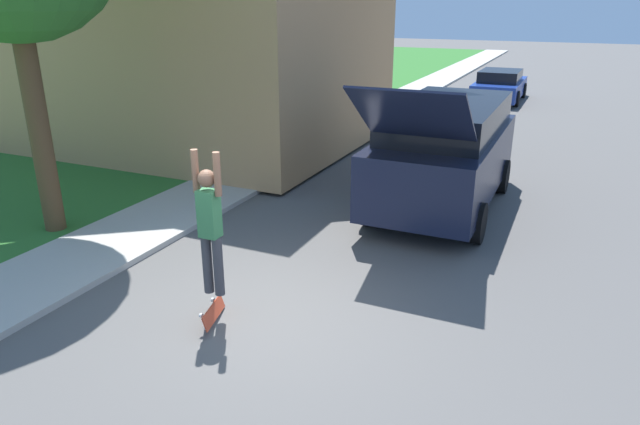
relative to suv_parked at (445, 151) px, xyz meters
The scene contains 7 objects.
ground_plane 5.46m from the suv_parked, 102.54° to the right, with size 120.00×120.00×0.00m, color #54514F.
lawn 9.26m from the suv_parked, behind, with size 10.00×80.00×0.08m.
sidewalk 4.95m from the suv_parked, behind, with size 1.80×80.00×0.10m.
suv_parked is the anchor object (origin of this frame).
car_down_street 14.37m from the suv_parked, 93.61° to the left, with size 1.93×4.22×1.28m.
skateboarder 5.85m from the suv_parked, 107.10° to the right, with size 0.41×0.22×1.93m.
skateboard 6.05m from the suv_parked, 106.26° to the right, with size 0.35×0.79×0.30m.
Camera 1 is at (3.48, -5.90, 3.99)m, focal length 32.00 mm.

